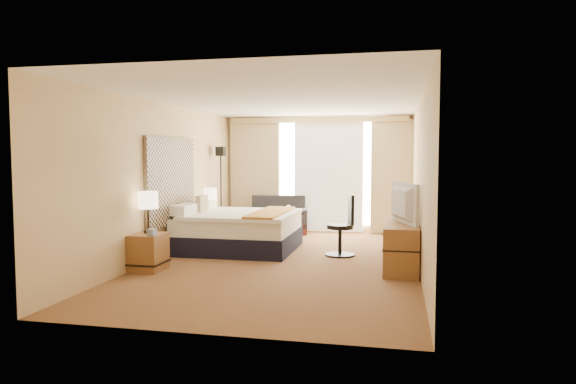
% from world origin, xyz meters
% --- Properties ---
extents(floor, '(4.20, 7.00, 0.02)m').
position_xyz_m(floor, '(0.00, 0.00, 0.00)').
color(floor, '#531817').
rests_on(floor, ground).
extents(ceiling, '(4.20, 7.00, 0.02)m').
position_xyz_m(ceiling, '(0.00, 0.00, 2.60)').
color(ceiling, white).
rests_on(ceiling, wall_back).
extents(wall_back, '(4.20, 0.02, 2.60)m').
position_xyz_m(wall_back, '(0.00, 3.50, 1.30)').
color(wall_back, beige).
rests_on(wall_back, ground).
extents(wall_front, '(4.20, 0.02, 2.60)m').
position_xyz_m(wall_front, '(0.00, -3.50, 1.30)').
color(wall_front, beige).
rests_on(wall_front, ground).
extents(wall_left, '(0.02, 7.00, 2.60)m').
position_xyz_m(wall_left, '(-2.10, 0.00, 1.30)').
color(wall_left, beige).
rests_on(wall_left, ground).
extents(wall_right, '(0.02, 7.00, 2.60)m').
position_xyz_m(wall_right, '(2.10, 0.00, 1.30)').
color(wall_right, beige).
rests_on(wall_right, ground).
extents(headboard, '(0.06, 1.85, 1.50)m').
position_xyz_m(headboard, '(-2.06, 0.20, 1.28)').
color(headboard, black).
rests_on(headboard, wall_left).
extents(nightstand_left, '(0.45, 0.52, 0.55)m').
position_xyz_m(nightstand_left, '(-1.87, -1.05, 0.28)').
color(nightstand_left, brown).
rests_on(nightstand_left, floor).
extents(nightstand_right, '(0.45, 0.52, 0.55)m').
position_xyz_m(nightstand_right, '(-1.87, 1.45, 0.28)').
color(nightstand_right, brown).
rests_on(nightstand_right, floor).
extents(media_dresser, '(0.50, 1.80, 0.70)m').
position_xyz_m(media_dresser, '(1.83, 0.00, 0.35)').
color(media_dresser, brown).
rests_on(media_dresser, floor).
extents(window, '(2.30, 0.02, 2.30)m').
position_xyz_m(window, '(0.25, 3.47, 1.32)').
color(window, white).
rests_on(window, wall_back).
extents(curtains, '(4.12, 0.19, 2.56)m').
position_xyz_m(curtains, '(-0.00, 3.39, 1.41)').
color(curtains, beige).
rests_on(curtains, floor).
extents(bed, '(2.03, 1.86, 0.99)m').
position_xyz_m(bed, '(-1.06, 0.85, 0.36)').
color(bed, black).
rests_on(bed, floor).
extents(loveseat, '(1.40, 0.91, 0.82)m').
position_xyz_m(loveseat, '(-0.82, 3.04, 0.27)').
color(loveseat, maroon).
rests_on(loveseat, floor).
extents(floor_lamp, '(0.24, 0.24, 1.91)m').
position_xyz_m(floor_lamp, '(-1.90, 2.30, 1.35)').
color(floor_lamp, black).
rests_on(floor_lamp, floor).
extents(desk_chair, '(0.51, 0.51, 1.06)m').
position_xyz_m(desk_chair, '(0.87, 0.70, 0.47)').
color(desk_chair, black).
rests_on(desk_chair, floor).
extents(lamp_left, '(0.30, 0.30, 0.63)m').
position_xyz_m(lamp_left, '(-1.90, -0.98, 1.04)').
color(lamp_left, black).
rests_on(lamp_left, nightstand_left).
extents(lamp_right, '(0.25, 0.25, 0.54)m').
position_xyz_m(lamp_right, '(-1.82, 1.44, 0.96)').
color(lamp_right, black).
rests_on(lamp_right, nightstand_right).
extents(tissue_box, '(0.11, 0.11, 0.10)m').
position_xyz_m(tissue_box, '(-1.74, -1.19, 0.60)').
color(tissue_box, '#7F96C5').
rests_on(tissue_box, nightstand_left).
extents(telephone, '(0.19, 0.16, 0.06)m').
position_xyz_m(telephone, '(-1.75, 1.38, 0.58)').
color(telephone, black).
rests_on(telephone, nightstand_right).
extents(television, '(0.47, 1.05, 0.61)m').
position_xyz_m(television, '(1.78, -0.19, 1.00)').
color(television, black).
rests_on(television, media_dresser).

